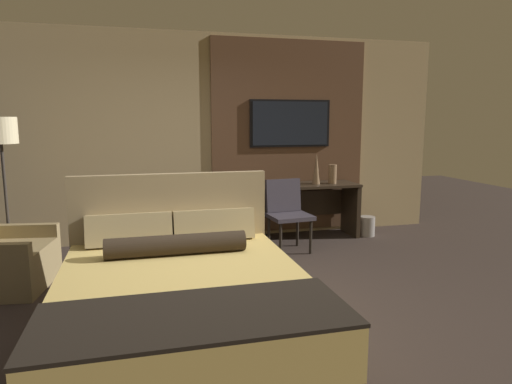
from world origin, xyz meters
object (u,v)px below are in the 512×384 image
(desk_chair, at_px, (287,208))
(vase_short, at_px, (332,174))
(tv, at_px, (290,123))
(floor_lamp, at_px, (1,143))
(desk, at_px, (295,201))
(book, at_px, (288,184))
(waste_bin, at_px, (367,226))
(bed, at_px, (183,301))
(vase_tall, at_px, (316,169))

(desk_chair, distance_m, vase_short, 1.01)
(tv, bearing_deg, floor_lamp, -166.78)
(desk, xyz_separation_m, book, (-0.12, -0.06, 0.26))
(book, relative_size, waste_bin, 0.89)
(bed, xyz_separation_m, desk_chair, (1.52, 2.14, 0.22))
(desk, height_order, tv, tv)
(desk, distance_m, vase_short, 0.65)
(tv, height_order, waste_bin, tv)
(desk_chair, xyz_separation_m, waste_bin, (1.34, 0.37, -0.40))
(waste_bin, bearing_deg, vase_tall, 172.07)
(desk, distance_m, book, 0.29)
(floor_lamp, xyz_separation_m, waste_bin, (4.53, 0.40, -1.26))
(desk_chair, height_order, vase_short, vase_short)
(floor_lamp, distance_m, waste_bin, 4.72)
(waste_bin, bearing_deg, tv, 157.63)
(tv, relative_size, waste_bin, 4.20)
(waste_bin, bearing_deg, bed, -138.76)
(floor_lamp, bearing_deg, vase_tall, 7.57)
(book, bearing_deg, waste_bin, -6.51)
(desk, xyz_separation_m, desk_chair, (-0.31, -0.55, 0.02))
(tv, xyz_separation_m, book, (-0.12, -0.29, -0.82))
(tv, bearing_deg, vase_tall, -48.91)
(vase_short, xyz_separation_m, waste_bin, (0.52, -0.09, -0.76))
(desk_chair, height_order, book, desk_chair)
(bed, height_order, book, bed)
(bed, bearing_deg, desk, 55.86)
(desk_chair, height_order, floor_lamp, floor_lamp)
(desk, xyz_separation_m, vase_short, (0.52, -0.10, 0.38))
(floor_lamp, relative_size, book, 6.70)
(desk, relative_size, waste_bin, 6.21)
(desk, relative_size, vase_short, 6.51)
(desk, xyz_separation_m, floor_lamp, (-3.50, -0.58, 0.89))
(vase_short, bearing_deg, bed, -132.05)
(book, xyz_separation_m, waste_bin, (1.15, -0.13, -0.64))
(vase_short, bearing_deg, waste_bin, -10.07)
(desk_chair, xyz_separation_m, vase_tall, (0.58, 0.47, 0.44))
(floor_lamp, distance_m, book, 3.48)
(tv, xyz_separation_m, desk_chair, (-0.31, -0.79, -1.06))
(desk, relative_size, desk_chair, 1.94)
(floor_lamp, height_order, waste_bin, floor_lamp)
(tv, bearing_deg, vase_short, -32.83)
(desk_chair, height_order, waste_bin, desk_chair)
(desk, bearing_deg, bed, -124.14)
(bed, relative_size, desk_chair, 2.47)
(vase_tall, height_order, waste_bin, vase_tall)
(tv, xyz_separation_m, waste_bin, (1.03, -0.42, -1.45))
(bed, xyz_separation_m, book, (1.71, 2.64, 0.46))
(vase_tall, bearing_deg, desk, 163.52)
(floor_lamp, bearing_deg, vase_short, 6.94)
(desk, height_order, vase_short, vase_short)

